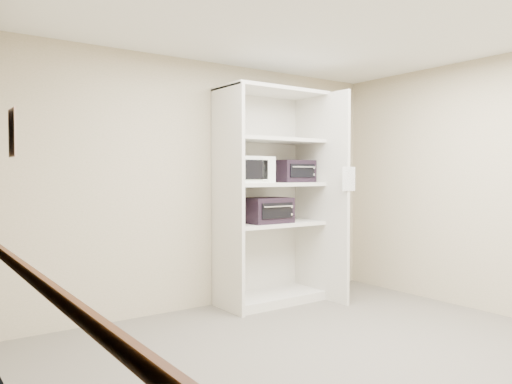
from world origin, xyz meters
TOP-DOWN VIEW (x-y plane):
  - floor at (0.00, 0.00)m, footprint 4.50×4.00m
  - ceiling at (0.00, 0.00)m, footprint 4.50×4.00m
  - wall_back at (0.00, 2.00)m, footprint 4.50×0.02m
  - wall_left at (-2.25, 0.00)m, footprint 0.02×4.00m
  - wall_right at (2.25, 0.00)m, footprint 0.02×4.00m
  - shelving_unit at (0.67, 1.70)m, footprint 1.24×0.92m
  - microwave at (0.30, 1.70)m, footprint 0.50×0.39m
  - toaster_oven_upper at (0.96, 1.74)m, footprint 0.46×0.35m
  - toaster_oven_lower at (0.52, 1.67)m, footprint 0.51×0.39m
  - paper_sign at (1.21, 1.07)m, footprint 0.20×0.02m
  - chair_rail at (-2.23, 0.00)m, footprint 0.04×3.98m
  - wall_poster at (-2.24, 0.60)m, footprint 0.01×0.22m

SIDE VIEW (x-z plane):
  - floor at x=0.00m, z-range -0.01..0.01m
  - chair_rail at x=-2.23m, z-range 0.86..0.94m
  - toaster_oven_lower at x=0.52m, z-range 0.92..1.20m
  - shelving_unit at x=0.67m, z-range -0.08..2.34m
  - wall_back at x=0.00m, z-range 0.00..2.70m
  - wall_left at x=-2.25m, z-range 0.00..2.70m
  - wall_right at x=2.25m, z-range 0.00..2.70m
  - paper_sign at x=1.21m, z-range 1.28..1.54m
  - toaster_oven_upper at x=0.96m, z-range 1.37..1.63m
  - microwave at x=0.30m, z-range 1.37..1.66m
  - wall_poster at x=-2.24m, z-range 1.57..1.87m
  - ceiling at x=0.00m, z-range 2.70..2.71m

